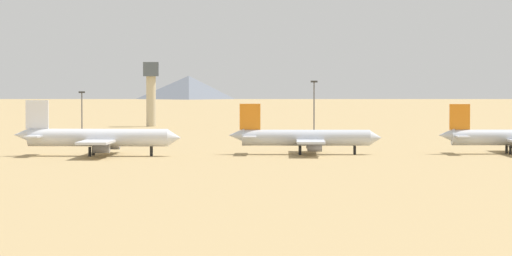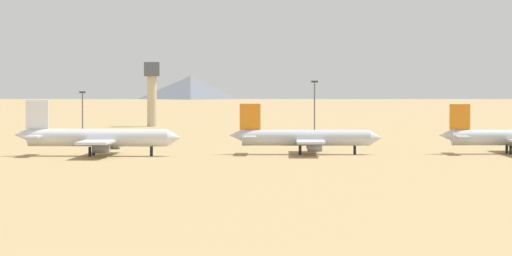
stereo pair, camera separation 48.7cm
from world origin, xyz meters
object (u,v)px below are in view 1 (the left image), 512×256
(light_pole_mid, at_px, (314,106))
(parked_jet_orange_2, at_px, (304,138))
(control_tower, at_px, (151,88))
(parked_jet_white_1, at_px, (96,138))
(light_pole_west, at_px, (82,109))

(light_pole_mid, bearing_deg, parked_jet_orange_2, -97.77)
(control_tower, bearing_deg, parked_jet_white_1, -93.06)
(light_pole_west, distance_m, light_pole_mid, 71.65)
(control_tower, bearing_deg, parked_jet_orange_2, -77.84)
(control_tower, relative_size, light_pole_mid, 1.38)
(light_pole_west, bearing_deg, control_tower, 73.62)
(parked_jet_white_1, bearing_deg, control_tower, 93.35)
(parked_jet_white_1, xyz_separation_m, control_tower, (8.97, 168.00, 9.21))
(control_tower, bearing_deg, light_pole_west, -106.38)
(parked_jet_white_1, bearing_deg, light_pole_west, 101.88)
(control_tower, distance_m, light_pole_west, 67.24)
(light_pole_mid, bearing_deg, parked_jet_white_1, -127.14)
(parked_jet_orange_2, bearing_deg, light_pole_west, 123.20)
(control_tower, bearing_deg, light_pole_mid, -65.14)
(control_tower, height_order, light_pole_west, control_tower)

